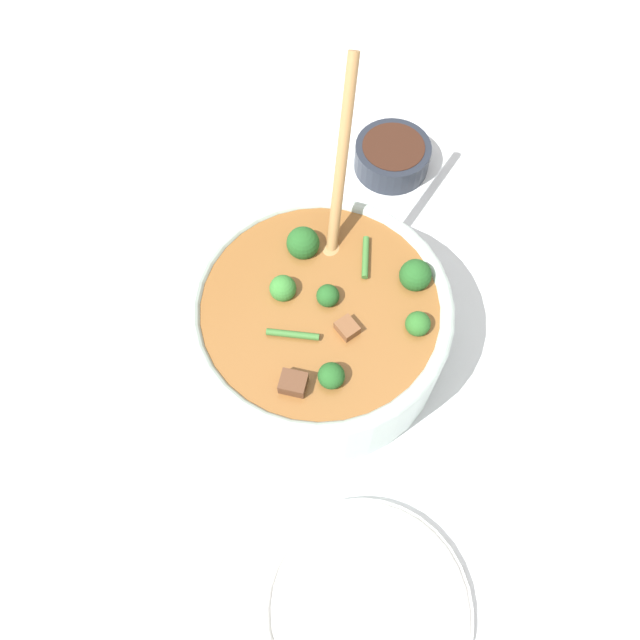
% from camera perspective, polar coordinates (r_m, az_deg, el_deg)
% --- Properties ---
extents(ground_plane, '(4.00, 4.00, 0.00)m').
position_cam_1_polar(ground_plane, '(0.74, 0.00, -2.50)').
color(ground_plane, silver).
extents(stew_bowl, '(0.30, 0.28, 0.27)m').
position_cam_1_polar(stew_bowl, '(0.68, 0.03, -0.28)').
color(stew_bowl, '#B2C6BC').
rests_on(stew_bowl, ground_plane).
extents(condiment_bowl, '(0.10, 0.10, 0.04)m').
position_cam_1_polar(condiment_bowl, '(0.88, 6.63, 14.73)').
color(condiment_bowl, '#232833').
rests_on(condiment_bowl, ground_plane).
extents(empty_plate, '(0.21, 0.21, 0.02)m').
position_cam_1_polar(empty_plate, '(0.67, 4.09, -24.89)').
color(empty_plate, white).
rests_on(empty_plate, ground_plane).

